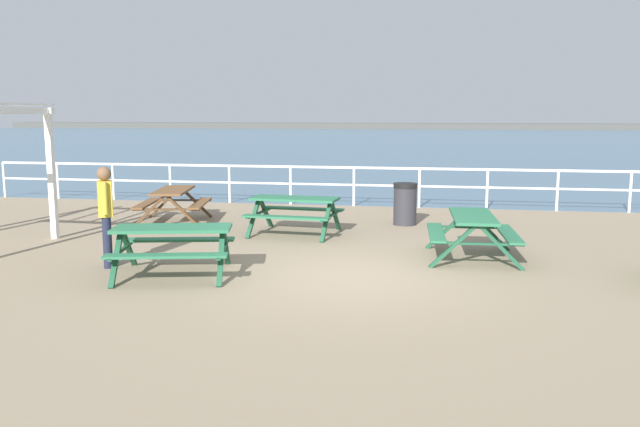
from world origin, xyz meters
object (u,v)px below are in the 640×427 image
picnic_table_near_right (295,207)px  visitor (106,210)px  litter_bin (405,204)px  picnic_table_far_right (473,226)px  picnic_table_mid_centre (173,239)px  picnic_table_far_left (173,198)px

picnic_table_near_right → visitor: (-2.41, -3.43, 0.36)m
picnic_table_near_right → litter_bin: (2.22, 1.58, -0.10)m
visitor → picnic_table_far_right: bearing=169.6°
picnic_table_mid_centre → visitor: size_ratio=1.26×
picnic_table_mid_centre → picnic_table_far_right: (4.66, 2.05, 0.00)m
picnic_table_near_right → picnic_table_mid_centre: 3.95m
picnic_table_mid_centre → litter_bin: bearing=45.2°
picnic_table_mid_centre → litter_bin: size_ratio=2.20×
litter_bin → picnic_table_far_left: bearing=-173.0°
picnic_table_far_right → visitor: 6.19m
picnic_table_mid_centre → picnic_table_far_left: (-1.96, 4.72, 0.00)m
picnic_table_mid_centre → picnic_table_far_left: bearing=99.6°
picnic_table_far_left → visitor: 4.43m
picnic_table_near_right → picnic_table_far_right: (3.54, -1.74, 0.00)m
picnic_table_near_right → picnic_table_far_left: same height
picnic_table_near_right → litter_bin: 2.73m
picnic_table_mid_centre → picnic_table_far_right: 5.09m
picnic_table_mid_centre → visitor: visitor is taller
picnic_table_far_right → visitor: bearing=103.2°
picnic_table_far_left → picnic_table_far_right: size_ratio=1.10×
picnic_table_mid_centre → visitor: bearing=151.7°
picnic_table_far_left → litter_bin: size_ratio=2.16×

